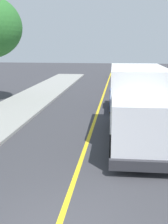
{
  "coord_description": "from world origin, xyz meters",
  "views": [
    {
      "loc": [
        1.35,
        -5.43,
        4.2
      ],
      "look_at": [
        -0.12,
        6.26,
        1.4
      ],
      "focal_mm": 45.82,
      "sensor_mm": 36.0,
      "label": 1
    }
  ],
  "objects_px": {
    "parked_car_far": "(124,76)",
    "box_truck": "(138,101)",
    "parked_car_furthest": "(123,71)",
    "parked_car_near": "(123,97)",
    "parked_car_mid": "(128,85)"
  },
  "relations": [
    {
      "from": "box_truck",
      "to": "parked_car_near",
      "type": "distance_m",
      "value": 6.49
    },
    {
      "from": "parked_car_near",
      "to": "parked_car_far",
      "type": "xyz_separation_m",
      "value": [
        0.21,
        12.68,
        0.0
      ]
    },
    {
      "from": "parked_car_near",
      "to": "parked_car_mid",
      "type": "height_order",
      "value": "same"
    },
    {
      "from": "box_truck",
      "to": "parked_car_near",
      "type": "bearing_deg",
      "value": 95.07
    },
    {
      "from": "parked_car_near",
      "to": "parked_car_furthest",
      "type": "bearing_deg",
      "value": 89.62
    },
    {
      "from": "box_truck",
      "to": "parked_car_furthest",
      "type": "bearing_deg",
      "value": 90.99
    },
    {
      "from": "parked_car_near",
      "to": "parked_car_mid",
      "type": "bearing_deg",
      "value": 85.56
    },
    {
      "from": "box_truck",
      "to": "parked_car_mid",
      "type": "height_order",
      "value": "box_truck"
    },
    {
      "from": "box_truck",
      "to": "parked_car_near",
      "type": "height_order",
      "value": "box_truck"
    },
    {
      "from": "parked_car_near",
      "to": "parked_car_far",
      "type": "bearing_deg",
      "value": 89.06
    },
    {
      "from": "box_truck",
      "to": "parked_car_far",
      "type": "relative_size",
      "value": 1.63
    },
    {
      "from": "box_truck",
      "to": "parked_car_mid",
      "type": "relative_size",
      "value": 1.64
    },
    {
      "from": "parked_car_furthest",
      "to": "box_truck",
      "type": "bearing_deg",
      "value": -89.01
    },
    {
      "from": "parked_car_far",
      "to": "box_truck",
      "type": "bearing_deg",
      "value": -88.92
    },
    {
      "from": "parked_car_mid",
      "to": "parked_car_far",
      "type": "bearing_deg",
      "value": 92.21
    }
  ]
}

